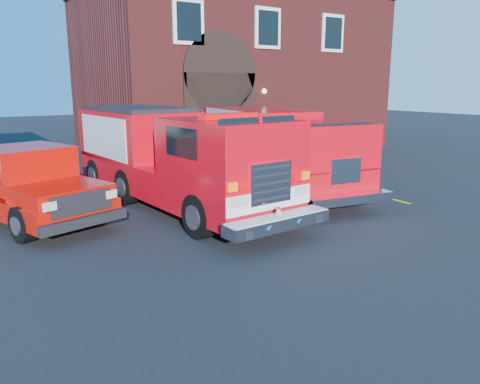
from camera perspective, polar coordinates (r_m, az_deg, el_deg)
ground at (r=11.04m, az=-3.37°, el=-5.42°), size 100.00×100.00×0.00m
parking_stripe_near at (r=15.80m, az=15.75°, el=-0.26°), size 0.12×3.00×0.01m
parking_stripe_mid at (r=17.88m, az=8.60°, el=1.58°), size 0.12×3.00×0.01m
parking_stripe_far at (r=20.19m, az=3.00°, el=2.99°), size 0.12×3.00×0.01m
fire_station at (r=27.11m, az=-1.34°, el=14.54°), size 15.20×10.20×8.45m
fire_engine at (r=13.69m, az=-8.20°, el=4.34°), size 3.26×9.33×2.82m
pickup_truck at (r=13.53m, az=-25.06°, el=0.82°), size 3.76×6.31×1.95m
secondary_truck at (r=15.96m, az=4.33°, el=5.52°), size 3.61×8.36×2.62m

